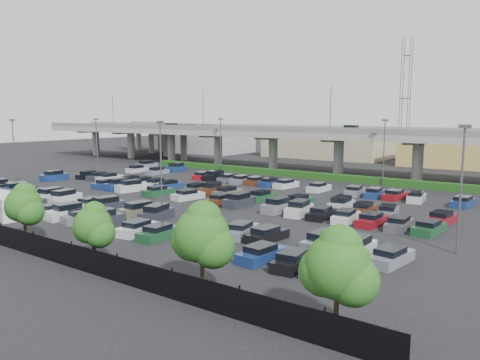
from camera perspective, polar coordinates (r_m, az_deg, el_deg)
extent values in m
plane|color=black|center=(63.11, -4.33, -2.10)|extent=(280.00, 280.00, 0.00)
cube|color=gray|center=(89.09, 9.04, 5.48)|extent=(150.00, 13.00, 1.10)
cube|color=slate|center=(83.52, 7.11, 6.08)|extent=(150.00, 0.50, 1.00)
cube|color=slate|center=(94.67, 10.77, 6.22)|extent=(150.00, 0.50, 1.00)
cylinder|color=gray|center=(131.96, -17.16, 4.34)|extent=(1.80, 1.80, 6.70)
cube|color=slate|center=(131.81, -17.22, 5.70)|extent=(2.60, 9.75, 0.50)
cylinder|color=gray|center=(121.11, -13.14, 4.18)|extent=(1.80, 1.80, 6.70)
cube|color=slate|center=(120.95, -13.19, 5.67)|extent=(2.60, 9.75, 0.50)
cylinder|color=gray|center=(110.97, -8.36, 3.97)|extent=(1.80, 1.80, 6.70)
cube|color=slate|center=(110.80, -8.39, 5.59)|extent=(2.60, 9.75, 0.50)
cylinder|color=gray|center=(101.75, -2.67, 3.68)|extent=(1.80, 1.80, 6.70)
cube|color=slate|center=(101.56, -2.68, 5.45)|extent=(2.60, 9.75, 0.50)
cylinder|color=gray|center=(93.72, 4.06, 3.30)|extent=(1.80, 1.80, 6.70)
cube|color=slate|center=(93.51, 4.08, 5.22)|extent=(2.60, 9.75, 0.50)
cylinder|color=gray|center=(87.21, 11.92, 2.79)|extent=(1.80, 1.80, 6.70)
cube|color=slate|center=(86.99, 11.98, 4.85)|extent=(2.60, 9.75, 0.50)
cylinder|color=gray|center=(82.59, 20.83, 2.15)|extent=(1.80, 1.80, 6.70)
cube|color=slate|center=(82.35, 20.94, 4.33)|extent=(2.60, 9.75, 0.50)
cube|color=#676150|center=(106.50, -8.37, 6.42)|extent=(4.40, 1.82, 0.82)
cube|color=black|center=(106.48, -8.38, 6.76)|extent=(2.30, 1.60, 0.50)
cube|color=slate|center=(89.28, 13.38, 5.99)|extent=(4.40, 1.82, 0.82)
cube|color=black|center=(89.26, 13.40, 6.39)|extent=(2.30, 1.60, 0.50)
cylinder|color=#4F4F54|center=(116.17, -15.23, 8.13)|extent=(0.14, 0.14, 8.00)
cylinder|color=#4F4F54|center=(96.10, -4.52, 8.45)|extent=(0.14, 0.14, 8.00)
cylinder|color=#4F4F54|center=(80.90, 10.98, 8.41)|extent=(0.14, 0.14, 8.00)
cube|color=gray|center=(129.13, -9.80, 6.24)|extent=(50.93, 30.13, 1.10)
cube|color=slate|center=(129.11, -9.81, 6.70)|extent=(47.34, 22.43, 1.00)
cylinder|color=gray|center=(147.33, -12.24, 4.86)|extent=(1.60, 1.60, 6.70)
cylinder|color=gray|center=(135.92, -10.75, 4.65)|extent=(1.60, 1.60, 6.70)
cylinder|color=gray|center=(124.62, -8.98, 4.40)|extent=(1.60, 1.60, 6.70)
cylinder|color=gray|center=(113.46, -6.87, 4.09)|extent=(1.60, 1.60, 6.70)
cube|color=#133B11|center=(83.48, 6.77, 0.74)|extent=(66.00, 1.60, 1.10)
cylinder|color=black|center=(44.80, -27.12, -5.88)|extent=(0.10, 0.10, 2.00)
cylinder|color=black|center=(40.52, -23.85, -7.09)|extent=(0.10, 0.10, 2.00)
cylinder|color=black|center=(36.41, -19.80, -8.54)|extent=(0.10, 0.10, 2.00)
cylinder|color=black|center=(32.56, -14.72, -10.30)|extent=(0.10, 0.10, 2.00)
cylinder|color=black|center=(29.07, -8.27, -12.38)|extent=(0.10, 0.10, 2.00)
cylinder|color=black|center=(26.06, -0.06, -14.76)|extent=(0.10, 0.10, 2.00)
cylinder|color=black|center=(23.74, 10.24, -17.27)|extent=(0.10, 0.10, 2.00)
cylinder|color=#332316|center=(44.67, -24.68, -5.78)|extent=(0.26, 0.26, 1.97)
sphere|color=#1A4612|center=(44.19, -24.87, -2.75)|extent=(3.07, 3.07, 3.07)
sphere|color=#1A4612|center=(43.73, -24.25, -3.55)|extent=(2.41, 2.41, 2.41)
sphere|color=#1A4612|center=(44.73, -25.31, -3.08)|extent=(2.41, 2.41, 2.41)
sphere|color=#1A4612|center=(44.07, -24.77, -1.61)|extent=(2.08, 2.08, 2.08)
cylinder|color=#332316|center=(36.31, -17.33, -8.65)|extent=(0.26, 0.26, 1.80)
sphere|color=#1A4612|center=(35.76, -17.48, -5.27)|extent=(2.79, 2.79, 2.79)
sphere|color=#1A4612|center=(35.42, -16.68, -6.19)|extent=(2.19, 2.19, 2.19)
sphere|color=#1A4612|center=(36.21, -18.09, -5.62)|extent=(2.19, 2.19, 2.19)
sphere|color=#1A4612|center=(35.62, -17.34, -4.00)|extent=(1.89, 1.89, 1.89)
cylinder|color=#332316|center=(29.52, -4.62, -11.78)|extent=(0.26, 0.26, 2.21)
sphere|color=#1A4612|center=(28.71, -4.68, -6.71)|extent=(3.43, 3.43, 3.43)
sphere|color=#1A4612|center=(28.46, -3.30, -8.11)|extent=(2.70, 2.70, 2.70)
sphere|color=#1A4612|center=(29.18, -5.79, -7.23)|extent=(2.70, 2.70, 2.70)
sphere|color=#1A4612|center=(28.54, -4.49, -4.77)|extent=(2.33, 2.33, 2.33)
cylinder|color=#332316|center=(24.82, 11.63, -15.97)|extent=(0.26, 0.26, 2.14)
sphere|color=#1A4612|center=(23.88, 11.81, -10.24)|extent=(3.32, 3.32, 3.32)
sphere|color=#1A4612|center=(23.88, 13.59, -11.80)|extent=(2.61, 2.61, 2.61)
sphere|color=#1A4612|center=(24.18, 10.27, -10.85)|extent=(2.61, 2.61, 2.61)
sphere|color=#1A4612|center=(23.69, 12.08, -7.99)|extent=(2.25, 2.25, 2.25)
cube|color=silver|center=(57.27, -27.23, -2.85)|extent=(8.13, 3.40, 2.31)
cube|color=black|center=(57.18, -27.26, -2.31)|extent=(7.04, 3.36, 1.04)
cube|color=navy|center=(65.08, -27.05, -2.19)|extent=(2.04, 4.49, 1.05)
cube|color=black|center=(64.96, -27.09, -1.47)|extent=(1.73, 2.68, 0.65)
cube|color=#676150|center=(62.68, -25.89, -2.48)|extent=(2.51, 4.64, 1.05)
cube|color=black|center=(62.54, -25.94, -1.74)|extent=(2.00, 2.82, 0.65)
cube|color=#2A2D36|center=(60.30, -24.64, -2.79)|extent=(1.85, 4.41, 1.05)
cube|color=black|center=(60.16, -24.69, -2.02)|extent=(1.62, 2.61, 0.65)
cube|color=silver|center=(55.66, -21.82, -3.60)|extent=(2.47, 4.63, 0.82)
cube|color=black|center=(55.44, -22.02, -3.00)|extent=(1.93, 2.52, 0.50)
cube|color=silver|center=(53.38, -20.23, -3.88)|extent=(2.34, 4.59, 1.05)
cube|color=black|center=(53.22, -20.27, -3.01)|extent=(1.91, 2.78, 0.65)
cube|color=slate|center=(51.18, -18.49, -4.43)|extent=(2.60, 4.66, 0.82)
cube|color=black|center=(50.94, -18.70, -3.77)|extent=(2.00, 2.56, 0.50)
cube|color=#2A2D36|center=(48.99, -16.61, -4.75)|extent=(2.58, 4.66, 1.05)
cube|color=black|center=(48.82, -16.64, -3.82)|extent=(2.04, 2.85, 0.65)
cube|color=silver|center=(44.88, -12.27, -5.92)|extent=(2.23, 4.55, 0.82)
cube|color=black|center=(44.61, -12.49, -5.18)|extent=(1.81, 2.44, 0.50)
cube|color=#1C4F2A|center=(42.93, -9.80, -6.49)|extent=(2.13, 4.52, 0.82)
cube|color=black|center=(42.64, -10.01, -5.72)|extent=(1.76, 2.41, 0.50)
cube|color=navy|center=(36.17, 2.68, -9.15)|extent=(2.24, 4.56, 0.82)
cube|color=black|center=(35.82, 2.51, -8.27)|extent=(1.82, 2.44, 0.50)
cube|color=black|center=(34.82, 6.53, -9.89)|extent=(2.19, 4.54, 0.82)
cube|color=black|center=(34.46, 6.38, -8.98)|extent=(1.79, 2.43, 0.50)
cube|color=#4D4F54|center=(33.64, 10.69, -10.63)|extent=(2.49, 4.63, 0.82)
cube|color=black|center=(33.27, 10.57, -9.69)|extent=(1.94, 2.52, 0.50)
cube|color=navy|center=(74.61, -26.55, -1.04)|extent=(2.03, 4.48, 0.82)
cube|color=black|center=(74.43, -26.72, -0.58)|extent=(1.71, 2.38, 0.50)
cube|color=navy|center=(72.19, -25.54, -1.16)|extent=(2.43, 4.62, 1.05)
cube|color=black|center=(72.07, -25.58, -0.52)|extent=(1.96, 2.80, 0.65)
cube|color=#2A2D36|center=(69.83, -24.44, -1.48)|extent=(2.32, 4.58, 0.82)
cube|color=black|center=(69.64, -24.61, -0.99)|extent=(1.86, 2.47, 0.50)
cube|color=#4D4F54|center=(67.48, -23.28, -1.72)|extent=(2.16, 4.53, 0.82)
cube|color=black|center=(67.28, -23.45, -1.21)|extent=(1.78, 2.42, 0.50)
cube|color=silver|center=(65.14, -22.03, -1.88)|extent=(2.09, 4.51, 1.05)
cube|color=black|center=(65.01, -22.07, -1.17)|extent=(1.76, 2.70, 0.65)
cube|color=silver|center=(62.85, -20.69, -2.16)|extent=(2.29, 4.57, 1.05)
cube|color=black|center=(62.72, -20.73, -1.42)|extent=(1.87, 2.76, 0.65)
cube|color=silver|center=(58.42, -17.69, -2.87)|extent=(2.53, 4.64, 0.82)
cube|color=black|center=(58.20, -17.87, -2.29)|extent=(1.96, 2.53, 0.50)
cube|color=#2A2D36|center=(56.25, -16.01, -3.10)|extent=(2.54, 4.64, 1.05)
cube|color=black|center=(56.10, -16.05, -2.28)|extent=(2.02, 2.83, 0.65)
cube|color=#676150|center=(52.11, -12.25, -3.84)|extent=(2.37, 4.60, 1.05)
cube|color=black|center=(51.94, -12.28, -2.96)|extent=(1.92, 2.78, 0.65)
cube|color=#2A2D36|center=(50.13, -10.14, -4.25)|extent=(2.78, 4.70, 1.05)
cube|color=black|center=(49.97, -10.16, -3.33)|extent=(2.15, 2.90, 0.65)
cube|color=slate|center=(43.13, 0.17, -6.30)|extent=(2.60, 4.66, 0.82)
cube|color=black|center=(42.82, 0.02, -5.54)|extent=(2.00, 2.56, 0.50)
cube|color=black|center=(41.64, 3.27, -6.84)|extent=(2.27, 4.57, 0.82)
cube|color=black|center=(41.32, 3.13, -6.05)|extent=(1.83, 2.46, 0.50)
cube|color=slate|center=(39.04, 10.16, -7.79)|extent=(2.39, 4.60, 1.05)
cube|color=black|center=(38.83, 10.19, -6.63)|extent=(1.93, 2.79, 0.65)
cube|color=silver|center=(38.00, 13.94, -8.35)|extent=(1.90, 4.43, 1.05)
cube|color=black|center=(37.78, 13.98, -7.16)|extent=(1.65, 2.63, 0.65)
cube|color=slate|center=(37.16, 17.92, -9.07)|extent=(2.43, 4.62, 0.82)
cube|color=black|center=(36.80, 17.86, -8.22)|extent=(1.91, 2.51, 0.50)
cube|color=navy|center=(84.76, -21.73, 0.31)|extent=(1.90, 4.43, 1.05)
cube|color=black|center=(84.66, -21.76, 0.86)|extent=(1.65, 2.63, 0.65)
cube|color=navy|center=(73.63, -15.94, -0.60)|extent=(2.14, 4.52, 0.82)
cube|color=black|center=(73.42, -16.09, -0.14)|extent=(1.76, 2.41, 0.50)
cube|color=navy|center=(71.50, -14.58, -0.71)|extent=(1.99, 4.47, 1.05)
cube|color=black|center=(71.38, -14.60, -0.06)|extent=(1.70, 2.66, 0.65)
cube|color=silver|center=(69.42, -13.13, -0.92)|extent=(2.67, 4.68, 1.05)
cube|color=black|center=(69.30, -13.15, -0.25)|extent=(2.09, 2.87, 0.65)
cube|color=#1C4F2A|center=(65.44, -9.95, -1.47)|extent=(2.64, 4.67, 0.82)
cube|color=black|center=(65.20, -10.08, -0.95)|extent=(2.02, 2.57, 0.50)
cube|color=silver|center=(61.67, -6.37, -1.98)|extent=(2.56, 4.65, 0.82)
cube|color=black|center=(61.42, -6.50, -1.42)|extent=(1.98, 2.55, 0.50)
cube|color=#572D17|center=(58.17, -2.34, -2.54)|extent=(2.05, 4.49, 0.82)
cube|color=black|center=(57.91, -2.46, -1.96)|extent=(1.72, 2.38, 0.50)
cube|color=#2A2D36|center=(56.53, -0.14, -2.73)|extent=(1.82, 4.40, 1.05)
cube|color=black|center=(56.38, -0.14, -1.91)|extent=(1.60, 2.60, 0.65)
cube|color=slate|center=(53.55, 4.64, -3.36)|extent=(2.09, 4.51, 1.05)
cube|color=black|center=(53.39, 4.65, -2.50)|extent=(1.76, 2.70, 0.65)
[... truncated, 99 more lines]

